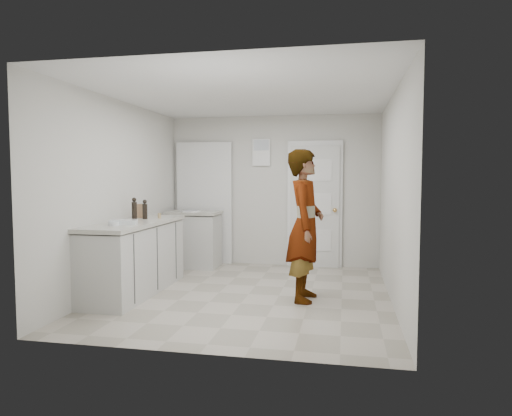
% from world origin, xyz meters
% --- Properties ---
extents(ground, '(4.00, 4.00, 0.00)m').
position_xyz_m(ground, '(0.00, 0.00, 0.00)').
color(ground, gray).
rests_on(ground, ground).
extents(room_shell, '(4.00, 4.00, 4.00)m').
position_xyz_m(room_shell, '(-0.17, 1.95, 1.02)').
color(room_shell, beige).
rests_on(room_shell, ground).
extents(main_counter, '(0.64, 1.96, 0.93)m').
position_xyz_m(main_counter, '(-1.45, -0.20, 0.43)').
color(main_counter, beige).
rests_on(main_counter, ground).
extents(side_counter, '(0.84, 0.61, 0.93)m').
position_xyz_m(side_counter, '(-1.25, 1.55, 0.43)').
color(side_counter, beige).
rests_on(side_counter, ground).
extents(person, '(0.46, 0.68, 1.82)m').
position_xyz_m(person, '(0.72, -0.13, 0.91)').
color(person, silver).
rests_on(person, ground).
extents(cake_mix_box, '(0.13, 0.08, 0.19)m').
position_xyz_m(cake_mix_box, '(-1.57, 0.27, 1.02)').
color(cake_mix_box, '#A57952').
rests_on(cake_mix_box, main_counter).
extents(spice_jar, '(0.05, 0.05, 0.07)m').
position_xyz_m(spice_jar, '(-1.30, 0.24, 0.96)').
color(spice_jar, tan).
rests_on(spice_jar, main_counter).
extents(oil_cruet_a, '(0.07, 0.07, 0.26)m').
position_xyz_m(oil_cruet_a, '(-1.45, 0.12, 1.05)').
color(oil_cruet_a, black).
rests_on(oil_cruet_a, main_counter).
extents(oil_cruet_b, '(0.07, 0.07, 0.30)m').
position_xyz_m(oil_cruet_b, '(-1.47, -0.16, 1.07)').
color(oil_cruet_b, black).
rests_on(oil_cruet_b, main_counter).
extents(baking_dish, '(0.35, 0.29, 0.05)m').
position_xyz_m(baking_dish, '(-1.41, -0.57, 0.95)').
color(baking_dish, silver).
rests_on(baking_dish, main_counter).
extents(egg_bowl, '(0.12, 0.12, 0.05)m').
position_xyz_m(egg_bowl, '(-1.46, -0.71, 0.95)').
color(egg_bowl, silver).
rests_on(egg_bowl, main_counter).
extents(papers, '(0.27, 0.33, 0.01)m').
position_xyz_m(papers, '(-1.24, 1.41, 0.93)').
color(papers, white).
rests_on(papers, side_counter).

